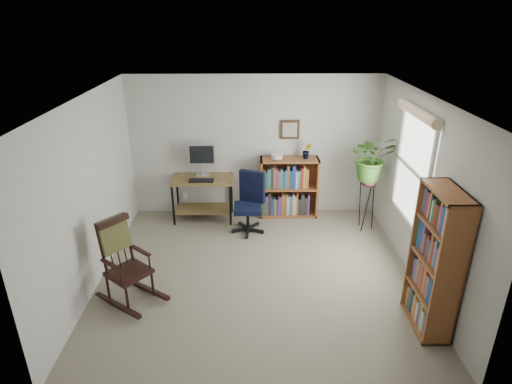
{
  "coord_description": "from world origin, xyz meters",
  "views": [
    {
      "loc": [
        -0.08,
        -4.95,
        3.36
      ],
      "look_at": [
        0.0,
        0.4,
        1.05
      ],
      "focal_mm": 30.0,
      "sensor_mm": 36.0,
      "label": 1
    }
  ],
  "objects_px": {
    "office_chair": "(248,204)",
    "tall_bookshelf": "(436,262)",
    "desk": "(203,199)",
    "rocking_chair": "(127,262)",
    "low_bookshelf": "(289,187)"
  },
  "relations": [
    {
      "from": "rocking_chair",
      "to": "tall_bookshelf",
      "type": "bearing_deg",
      "value": -58.65
    },
    {
      "from": "desk",
      "to": "tall_bookshelf",
      "type": "height_order",
      "value": "tall_bookshelf"
    },
    {
      "from": "office_chair",
      "to": "low_bookshelf",
      "type": "relative_size",
      "value": 0.96
    },
    {
      "from": "office_chair",
      "to": "low_bookshelf",
      "type": "distance_m",
      "value": 0.93
    },
    {
      "from": "rocking_chair",
      "to": "tall_bookshelf",
      "type": "relative_size",
      "value": 0.65
    },
    {
      "from": "low_bookshelf",
      "to": "desk",
      "type": "bearing_deg",
      "value": -175.33
    },
    {
      "from": "low_bookshelf",
      "to": "tall_bookshelf",
      "type": "distance_m",
      "value": 3.17
    },
    {
      "from": "low_bookshelf",
      "to": "tall_bookshelf",
      "type": "bearing_deg",
      "value": -64.99
    },
    {
      "from": "desk",
      "to": "rocking_chair",
      "type": "height_order",
      "value": "rocking_chair"
    },
    {
      "from": "office_chair",
      "to": "rocking_chair",
      "type": "height_order",
      "value": "rocking_chair"
    },
    {
      "from": "desk",
      "to": "office_chair",
      "type": "height_order",
      "value": "office_chair"
    },
    {
      "from": "rocking_chair",
      "to": "tall_bookshelf",
      "type": "distance_m",
      "value": 3.53
    },
    {
      "from": "rocking_chair",
      "to": "low_bookshelf",
      "type": "relative_size",
      "value": 1.05
    },
    {
      "from": "office_chair",
      "to": "tall_bookshelf",
      "type": "height_order",
      "value": "tall_bookshelf"
    },
    {
      "from": "desk",
      "to": "office_chair",
      "type": "xyz_separation_m",
      "value": [
        0.76,
        -0.48,
        0.13
      ]
    }
  ]
}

